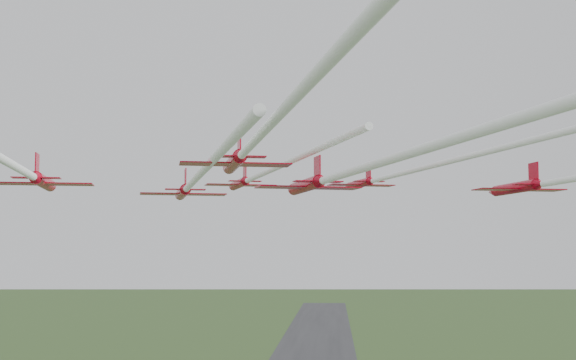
# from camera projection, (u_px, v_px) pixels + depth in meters

# --- Properties ---
(jet_lead) EXTENTS (19.91, 54.53, 2.76)m
(jet_lead) POSITION_uv_depth(u_px,v_px,m) (260.00, 174.00, 93.04)
(jet_lead) COLOR #B7041A
(jet_row2_left) EXTENTS (18.13, 57.11, 2.78)m
(jet_row2_left) POSITION_uv_depth(u_px,v_px,m) (193.00, 182.00, 73.99)
(jet_row2_left) COLOR #B7041A
(jet_row2_right) EXTENTS (21.21, 61.20, 2.38)m
(jet_row2_right) POSITION_uv_depth(u_px,v_px,m) (417.00, 169.00, 79.34)
(jet_row2_right) COLOR #B7041A
(jet_row3_left) EXTENTS (17.50, 66.91, 2.62)m
(jet_row3_left) POSITION_uv_depth(u_px,v_px,m) (0.00, 157.00, 51.90)
(jet_row3_left) COLOR #B7041A
(jet_row3_mid) EXTENTS (20.57, 58.28, 2.88)m
(jet_row3_mid) POSITION_uv_depth(u_px,v_px,m) (355.00, 170.00, 60.36)
(jet_row3_mid) COLOR #B7041A
(jet_row3_right) EXTENTS (15.32, 46.99, 2.72)m
(jet_row3_right) POSITION_uv_depth(u_px,v_px,m) (570.00, 179.00, 70.73)
(jet_row3_right) COLOR #B7041A
(jet_row4_left) EXTENTS (15.43, 54.18, 2.38)m
(jet_row4_left) POSITION_uv_depth(u_px,v_px,m) (261.00, 134.00, 43.80)
(jet_row4_left) COLOR #B7041A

